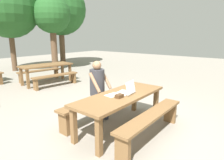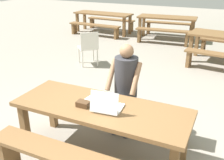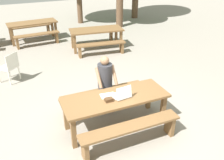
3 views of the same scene
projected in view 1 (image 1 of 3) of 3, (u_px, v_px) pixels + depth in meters
ground_plane at (121, 127)px, 3.91m from camera, size 30.00×30.00×0.00m
picnic_table_front at (121, 99)px, 3.77m from camera, size 2.14×0.78×0.71m
bench_near at (151, 120)px, 3.42m from camera, size 1.96×0.30×0.48m
bench_far at (96, 104)px, 4.24m from camera, size 1.96×0.30×0.48m
laptop at (126, 91)px, 3.79m from camera, size 0.36×0.34×0.27m
small_pouch at (119, 96)px, 3.55m from camera, size 0.15×0.11×0.07m
paper_sheet at (113, 95)px, 3.72m from camera, size 0.32×0.24×0.00m
person_seated at (98, 85)px, 4.16m from camera, size 0.43×0.42×1.31m
picnic_table_mid at (46, 67)px, 7.44m from camera, size 2.00×1.02×0.75m
bench_mid_south at (56, 78)px, 7.03m from camera, size 1.75×0.50×0.44m
bench_mid_north at (39, 73)px, 7.99m from camera, size 1.75×0.50×0.44m
tree_left at (60, 10)px, 11.84m from camera, size 3.17×3.17×5.02m
tree_right at (52, 16)px, 9.94m from camera, size 1.92×1.92×3.88m
tree_rear at (8, 8)px, 9.60m from camera, size 3.01×3.01×4.71m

